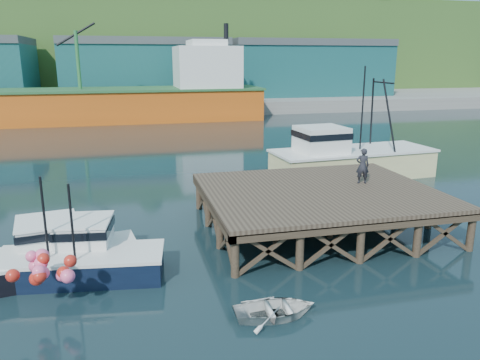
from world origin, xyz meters
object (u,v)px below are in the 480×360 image
object	(u,v)px
boat_black	(49,255)
trawler	(349,155)
boat_navy	(81,256)
dockworker	(363,166)
dinghy	(275,309)

from	to	relation	value
boat_black	trawler	distance (m)	23.30
trawler	boat_navy	bearing A→B (deg)	-150.03
boat_navy	trawler	size ratio (longest dim) A/B	0.55
boat_navy	boat_black	world-z (taller)	boat_black
boat_black	dockworker	xyz separation A→B (m)	(15.98, 3.01, 2.29)
boat_navy	boat_black	size ratio (longest dim) A/B	0.93
trawler	dockworker	world-z (taller)	trawler
dockworker	boat_navy	bearing A→B (deg)	29.34
trawler	dinghy	size ratio (longest dim) A/B	4.33
boat_navy	dinghy	size ratio (longest dim) A/B	2.40
boat_black	dinghy	size ratio (longest dim) A/B	2.57
boat_black	dockworker	distance (m)	16.42
dockworker	boat_black	bearing A→B (deg)	26.29
boat_black	boat_navy	bearing A→B (deg)	-31.65
dinghy	dockworker	world-z (taller)	dockworker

